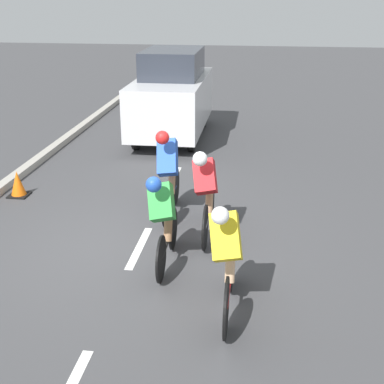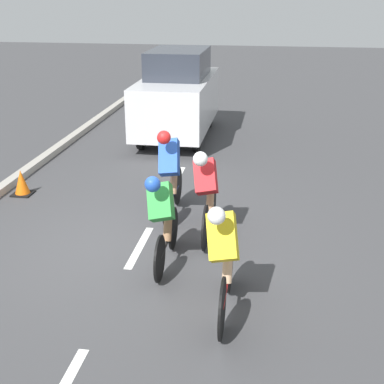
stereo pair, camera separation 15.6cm
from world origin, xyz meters
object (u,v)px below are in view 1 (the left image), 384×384
object	(u,v)px
cyclist_green	(163,217)
support_car	(172,95)
cyclist_yellow	(227,257)
cyclist_blue	(168,171)
cyclist_red	(206,191)
traffic_cone	(18,184)

from	to	relation	value
cyclist_green	support_car	distance (m)	7.01
support_car	cyclist_yellow	bearing A→B (deg)	103.99
support_car	cyclist_blue	bearing A→B (deg)	98.84
cyclist_yellow	support_car	distance (m)	8.25
cyclist_blue	support_car	bearing A→B (deg)	-81.16
cyclist_red	support_car	distance (m)	6.11
cyclist_red	traffic_cone	bearing A→B (deg)	-19.29
cyclist_yellow	traffic_cone	xyz separation A→B (m)	(4.18, -3.39, -0.53)
cyclist_red	support_car	xyz separation A→B (m)	(1.52, -5.90, 0.34)
cyclist_green	cyclist_red	bearing A→B (deg)	-115.49
cyclist_yellow	support_car	xyz separation A→B (m)	(1.99, -7.99, 0.34)
traffic_cone	cyclist_red	bearing A→B (deg)	160.71
cyclist_yellow	cyclist_blue	size ratio (longest dim) A/B	1.04
cyclist_blue	support_car	size ratio (longest dim) A/B	0.42
cyclist_red	cyclist_green	xyz separation A→B (m)	(0.48, 1.02, -0.02)
cyclist_blue	cyclist_green	world-z (taller)	cyclist_blue
cyclist_blue	traffic_cone	size ratio (longest dim) A/B	3.41
cyclist_red	support_car	size ratio (longest dim) A/B	0.43
support_car	traffic_cone	bearing A→B (deg)	64.55
cyclist_yellow	cyclist_red	xyz separation A→B (m)	(0.47, -2.09, 0.00)
cyclist_green	traffic_cone	world-z (taller)	cyclist_green
cyclist_red	support_car	bearing A→B (deg)	-75.56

